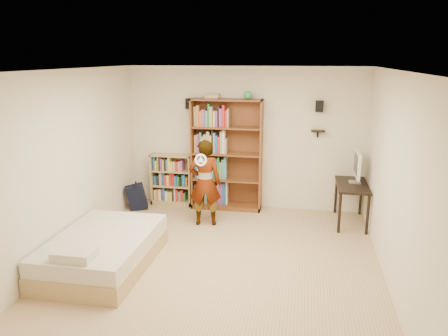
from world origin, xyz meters
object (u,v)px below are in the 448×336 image
(tall_bookshelf, at_px, (227,155))
(computer_desk, at_px, (351,204))
(daybed, at_px, (103,247))
(person, at_px, (205,183))
(low_bookshelf, at_px, (172,179))

(tall_bookshelf, bearing_deg, computer_desk, -9.51)
(computer_desk, height_order, daybed, computer_desk)
(tall_bookshelf, distance_m, person, 0.98)
(tall_bookshelf, distance_m, daybed, 3.09)
(low_bookshelf, bearing_deg, tall_bookshelf, -2.20)
(tall_bookshelf, bearing_deg, person, -103.64)
(daybed, bearing_deg, computer_desk, 33.14)
(daybed, bearing_deg, person, 59.68)
(computer_desk, bearing_deg, person, -168.23)
(low_bookshelf, height_order, person, person)
(daybed, bearing_deg, tall_bookshelf, 64.81)
(low_bookshelf, bearing_deg, daybed, -93.42)
(computer_desk, bearing_deg, daybed, -146.86)
(low_bookshelf, relative_size, person, 0.67)
(computer_desk, relative_size, person, 0.70)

